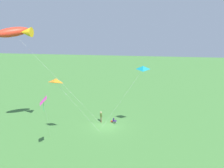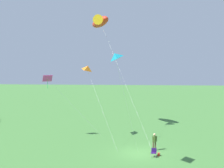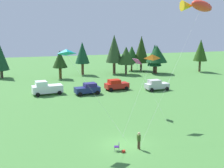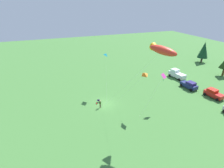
{
  "view_description": "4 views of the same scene",
  "coord_description": "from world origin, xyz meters",
  "px_view_note": "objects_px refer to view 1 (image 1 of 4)",
  "views": [
    {
      "loc": [
        -6.41,
        35.92,
        15.36
      ],
      "look_at": [
        -1.16,
        1.69,
        6.92
      ],
      "focal_mm": 42.0,
      "sensor_mm": 36.0,
      "label": 1
    },
    {
      "loc": [
        -29.78,
        0.66,
        9.14
      ],
      "look_at": [
        -1.78,
        2.64,
        6.89
      ],
      "focal_mm": 50.0,
      "sensor_mm": 36.0,
      "label": 2
    },
    {
      "loc": [
        -8.85,
        -28.21,
        12.41
      ],
      "look_at": [
        -0.67,
        2.33,
        5.84
      ],
      "focal_mm": 50.0,
      "sensor_mm": 36.0,
      "label": 3
    },
    {
      "loc": [
        30.75,
        -10.03,
        20.13
      ],
      "look_at": [
        -0.76,
        1.87,
        4.1
      ],
      "focal_mm": 28.0,
      "sensor_mm": 36.0,
      "label": 4
    }
  ],
  "objects_px": {
    "folding_chair": "(114,120)",
    "kite_delta_orange": "(56,81)",
    "person_kite_flyer": "(101,116)",
    "kite_large_fish": "(16,32)",
    "kite_delta_teal": "(143,68)",
    "kite_diamond_rainbow": "(43,102)",
    "backpack_on_grass": "(112,121)"
  },
  "relations": [
    {
      "from": "folding_chair",
      "to": "kite_diamond_rainbow",
      "type": "height_order",
      "value": "kite_diamond_rainbow"
    },
    {
      "from": "person_kite_flyer",
      "to": "kite_delta_teal",
      "type": "bearing_deg",
      "value": -47.91
    },
    {
      "from": "person_kite_flyer",
      "to": "kite_large_fish",
      "type": "xyz_separation_m",
      "value": [
        9.4,
        6.49,
        12.91
      ]
    },
    {
      "from": "folding_chair",
      "to": "kite_delta_orange",
      "type": "relative_size",
      "value": 0.1
    },
    {
      "from": "kite_large_fish",
      "to": "kite_diamond_rainbow",
      "type": "height_order",
      "value": "kite_large_fish"
    },
    {
      "from": "folding_chair",
      "to": "kite_delta_teal",
      "type": "height_order",
      "value": "kite_delta_teal"
    },
    {
      "from": "folding_chair",
      "to": "kite_delta_teal",
      "type": "relative_size",
      "value": 0.08
    },
    {
      "from": "kite_diamond_rainbow",
      "to": "person_kite_flyer",
      "type": "bearing_deg",
      "value": -108.65
    },
    {
      "from": "person_kite_flyer",
      "to": "kite_delta_teal",
      "type": "xyz_separation_m",
      "value": [
        -6.33,
        3.61,
        8.32
      ]
    },
    {
      "from": "kite_delta_teal",
      "to": "kite_diamond_rainbow",
      "type": "bearing_deg",
      "value": 38.44
    },
    {
      "from": "folding_chair",
      "to": "kite_delta_teal",
      "type": "xyz_separation_m",
      "value": [
        -4.24,
        3.41,
        8.85
      ]
    },
    {
      "from": "kite_delta_teal",
      "to": "kite_diamond_rainbow",
      "type": "distance_m",
      "value": 13.41
    },
    {
      "from": "folding_chair",
      "to": "kite_large_fish",
      "type": "bearing_deg",
      "value": -137.57
    },
    {
      "from": "kite_delta_teal",
      "to": "kite_large_fish",
      "type": "bearing_deg",
      "value": 10.39
    },
    {
      "from": "kite_large_fish",
      "to": "person_kite_flyer",
      "type": "bearing_deg",
      "value": -145.37
    },
    {
      "from": "kite_large_fish",
      "to": "kite_delta_teal",
      "type": "relative_size",
      "value": 1.52
    },
    {
      "from": "person_kite_flyer",
      "to": "kite_large_fish",
      "type": "relative_size",
      "value": 0.12
    },
    {
      "from": "backpack_on_grass",
      "to": "kite_large_fish",
      "type": "relative_size",
      "value": 0.02
    },
    {
      "from": "backpack_on_grass",
      "to": "kite_delta_teal",
      "type": "height_order",
      "value": "kite_delta_teal"
    },
    {
      "from": "folding_chair",
      "to": "kite_large_fish",
      "type": "relative_size",
      "value": 0.06
    },
    {
      "from": "folding_chair",
      "to": "backpack_on_grass",
      "type": "distance_m",
      "value": 0.77
    },
    {
      "from": "backpack_on_grass",
      "to": "kite_diamond_rainbow",
      "type": "xyz_separation_m",
      "value": [
        5.63,
        12.1,
        6.69
      ]
    },
    {
      "from": "person_kite_flyer",
      "to": "folding_chair",
      "type": "relative_size",
      "value": 2.12
    },
    {
      "from": "person_kite_flyer",
      "to": "kite_delta_teal",
      "type": "relative_size",
      "value": 0.18
    },
    {
      "from": "backpack_on_grass",
      "to": "kite_delta_orange",
      "type": "height_order",
      "value": "kite_delta_orange"
    },
    {
      "from": "person_kite_flyer",
      "to": "backpack_on_grass",
      "type": "height_order",
      "value": "person_kite_flyer"
    },
    {
      "from": "folding_chair",
      "to": "kite_large_fish",
      "type": "height_order",
      "value": "kite_large_fish"
    },
    {
      "from": "folding_chair",
      "to": "kite_diamond_rainbow",
      "type": "bearing_deg",
      "value": -103.93
    },
    {
      "from": "kite_delta_orange",
      "to": "person_kite_flyer",
      "type": "bearing_deg",
      "value": -119.79
    },
    {
      "from": "person_kite_flyer",
      "to": "backpack_on_grass",
      "type": "xyz_separation_m",
      "value": [
        -1.66,
        -0.31,
        -0.91
      ]
    },
    {
      "from": "kite_delta_teal",
      "to": "kite_delta_orange",
      "type": "bearing_deg",
      "value": 19.24
    },
    {
      "from": "folding_chair",
      "to": "person_kite_flyer",
      "type": "bearing_deg",
      "value": -171.55
    }
  ]
}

